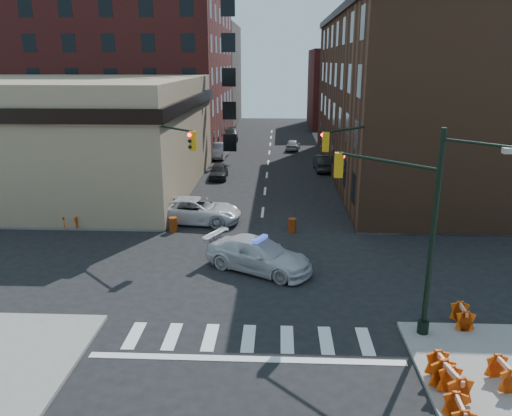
# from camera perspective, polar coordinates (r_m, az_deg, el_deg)

# --- Properties ---
(ground) EXTENTS (140.00, 140.00, 0.00)m
(ground) POSITION_cam_1_polar(r_m,az_deg,el_deg) (26.09, 0.04, -6.93)
(ground) COLOR black
(ground) RESTS_ON ground
(sidewalk_nw) EXTENTS (34.00, 54.50, 0.15)m
(sidewalk_nw) POSITION_cam_1_polar(r_m,az_deg,el_deg) (62.42, -20.23, 6.01)
(sidewalk_nw) COLOR gray
(sidewalk_nw) RESTS_ON ground
(sidewalk_ne) EXTENTS (34.00, 54.50, 0.15)m
(sidewalk_ne) POSITION_cam_1_polar(r_m,az_deg,el_deg) (61.62, 23.53, 5.53)
(sidewalk_ne) COLOR gray
(sidewalk_ne) RESTS_ON ground
(bank_building) EXTENTS (22.00, 22.00, 9.00)m
(bank_building) POSITION_cam_1_polar(r_m,az_deg,el_deg) (44.65, -21.50, 7.82)
(bank_building) COLOR #968362
(bank_building) RESTS_ON ground
(apartment_block) EXTENTS (25.00, 25.00, 24.00)m
(apartment_block) POSITION_cam_1_polar(r_m,az_deg,el_deg) (66.86, -15.12, 17.38)
(apartment_block) COLOR maroon
(apartment_block) RESTS_ON ground
(commercial_row_ne) EXTENTS (14.00, 34.00, 14.00)m
(commercial_row_ne) POSITION_cam_1_polar(r_m,az_deg,el_deg) (48.03, 17.36, 11.76)
(commercial_row_ne) COLOR #533421
(commercial_row_ne) RESTS_ON ground
(filler_nw) EXTENTS (20.00, 18.00, 16.00)m
(filler_nw) POSITION_cam_1_polar(r_m,az_deg,el_deg) (87.62, -8.92, 14.78)
(filler_nw) COLOR brown
(filler_nw) RESTS_ON ground
(filler_ne) EXTENTS (16.00, 16.00, 12.00)m
(filler_ne) POSITION_cam_1_polar(r_m,az_deg,el_deg) (83.04, 11.88, 13.16)
(filler_ne) COLOR maroon
(filler_ne) RESTS_ON ground
(signal_pole_se) EXTENTS (5.40, 5.27, 8.00)m
(signal_pole_se) POSITION_cam_1_polar(r_m,az_deg,el_deg) (19.90, 16.94, -1.07)
(signal_pole_se) COLOR black
(signal_pole_se) RESTS_ON sidewalk_se
(signal_pole_nw) EXTENTS (3.58, 3.67, 8.00)m
(signal_pole_nw) POSITION_cam_1_polar(r_m,az_deg,el_deg) (30.65, -10.54, 4.87)
(signal_pole_nw) COLOR black
(signal_pole_nw) RESTS_ON sidewalk_nw
(signal_pole_ne) EXTENTS (3.67, 3.58, 8.00)m
(signal_pole_ne) POSITION_cam_1_polar(r_m,az_deg,el_deg) (30.25, 11.65, 4.66)
(signal_pole_ne) COLOR black
(signal_pole_ne) RESTS_ON sidewalk_ne
(tree_ne_near) EXTENTS (3.00, 3.00, 4.85)m
(tree_ne_near) POSITION_cam_1_polar(r_m,az_deg,el_deg) (50.79, 9.97, 8.48)
(tree_ne_near) COLOR black
(tree_ne_near) RESTS_ON sidewalk_ne
(tree_ne_far) EXTENTS (3.00, 3.00, 4.85)m
(tree_ne_far) POSITION_cam_1_polar(r_m,az_deg,el_deg) (58.67, 9.01, 9.58)
(tree_ne_far) COLOR black
(tree_ne_far) RESTS_ON sidewalk_ne
(police_car) EXTENTS (6.12, 4.69, 1.65)m
(police_car) POSITION_cam_1_polar(r_m,az_deg,el_deg) (25.62, 0.31, -5.38)
(police_car) COLOR silver
(police_car) RESTS_ON ground
(pickup) EXTENTS (6.26, 3.41, 1.67)m
(pickup) POSITION_cam_1_polar(r_m,az_deg,el_deg) (33.29, -6.85, -0.27)
(pickup) COLOR silver
(pickup) RESTS_ON ground
(parked_car_wnear) EXTENTS (1.71, 3.96, 1.33)m
(parked_car_wnear) POSITION_cam_1_polar(r_m,az_deg,el_deg) (45.74, -4.30, 4.21)
(parked_car_wnear) COLOR black
(parked_car_wnear) RESTS_ON ground
(parked_car_wfar) EXTENTS (1.96, 4.94, 1.60)m
(parked_car_wfar) POSITION_cam_1_polar(r_m,az_deg,el_deg) (55.64, -4.24, 6.57)
(parked_car_wfar) COLOR gray
(parked_car_wfar) RESTS_ON ground
(parked_car_wdeep) EXTENTS (2.61, 5.34, 1.50)m
(parked_car_wdeep) POSITION_cam_1_polar(r_m,az_deg,el_deg) (68.10, -2.98, 8.37)
(parked_car_wdeep) COLOR black
(parked_car_wdeep) RESTS_ON ground
(parked_car_enear) EXTENTS (1.88, 4.88, 1.59)m
(parked_car_enear) POSITION_cam_1_polar(r_m,az_deg,el_deg) (49.35, 7.74, 5.17)
(parked_car_enear) COLOR black
(parked_car_enear) RESTS_ON ground
(parked_car_efar) EXTENTS (1.98, 3.96, 1.30)m
(parked_car_efar) POSITION_cam_1_polar(r_m,az_deg,el_deg) (60.54, 4.26, 7.23)
(parked_car_efar) COLOR #95969D
(parked_car_efar) RESTS_ON ground
(pedestrian_a) EXTENTS (0.70, 0.67, 1.60)m
(pedestrian_a) POSITION_cam_1_polar(r_m,az_deg,el_deg) (32.88, -12.01, -0.52)
(pedestrian_a) COLOR black
(pedestrian_a) RESTS_ON sidewalk_nw
(pedestrian_b) EXTENTS (1.13, 1.05, 1.87)m
(pedestrian_b) POSITION_cam_1_polar(r_m,az_deg,el_deg) (34.40, -16.36, 0.16)
(pedestrian_b) COLOR black
(pedestrian_b) RESTS_ON sidewalk_nw
(pedestrian_c) EXTENTS (1.03, 0.95, 1.70)m
(pedestrian_c) POSITION_cam_1_polar(r_m,az_deg,el_deg) (34.81, -19.28, -0.06)
(pedestrian_c) COLOR #1E232D
(pedestrian_c) RESTS_ON sidewalk_nw
(barrel_road) EXTENTS (0.55, 0.55, 0.89)m
(barrel_road) POSITION_cam_1_polar(r_m,az_deg,el_deg) (31.37, 4.15, -1.99)
(barrel_road) COLOR #E6610A
(barrel_road) RESTS_ON ground
(barrel_bank) EXTENTS (0.60, 0.60, 0.92)m
(barrel_bank) POSITION_cam_1_polar(r_m,az_deg,el_deg) (31.82, -9.45, -1.88)
(barrel_bank) COLOR red
(barrel_bank) RESTS_ON ground
(barricade_se_a) EXTENTS (0.62, 1.14, 0.83)m
(barricade_se_a) POSITION_cam_1_polar(r_m,az_deg,el_deg) (21.98, 22.51, -11.38)
(barricade_se_a) COLOR red
(barricade_se_a) RESTS_ON sidewalk_se
(barricade_se_b) EXTENTS (0.69, 1.18, 0.84)m
(barricade_se_b) POSITION_cam_1_polar(r_m,az_deg,el_deg) (18.95, 26.40, -16.60)
(barricade_se_b) COLOR #EF370B
(barricade_se_b) RESTS_ON sidewalk_se
(barricade_se_c) EXTENTS (0.77, 1.28, 0.90)m
(barricade_se_c) POSITION_cam_1_polar(r_m,az_deg,el_deg) (18.27, 20.60, -17.03)
(barricade_se_c) COLOR red
(barricade_se_c) RESTS_ON sidewalk_se
(barricade_se_d) EXTENTS (0.93, 1.42, 0.98)m
(barricade_se_d) POSITION_cam_1_polar(r_m,az_deg,el_deg) (17.71, 21.35, -18.14)
(barricade_se_d) COLOR #DE430A
(barricade_se_d) RESTS_ON sidewalk_se
(barricade_se_e) EXTENTS (0.59, 1.11, 0.81)m
(barricade_se_e) POSITION_cam_1_polar(r_m,az_deg,el_deg) (16.70, 22.17, -20.93)
(barricade_se_e) COLOR #DC640A
(barricade_se_e) RESTS_ON sidewalk_se
(barricade_nw_a) EXTENTS (1.13, 0.67, 0.80)m
(barricade_nw_a) POSITION_cam_1_polar(r_m,az_deg,el_deg) (34.43, -15.39, -0.68)
(barricade_nw_a) COLOR #C15E09
(barricade_nw_a) RESTS_ON sidewalk_nw
(barricade_nw_b) EXTENTS (1.18, 0.74, 0.82)m
(barricade_nw_b) POSITION_cam_1_polar(r_m,az_deg,el_deg) (33.82, -20.26, -1.41)
(barricade_nw_b) COLOR red
(barricade_nw_b) RESTS_ON sidewalk_nw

